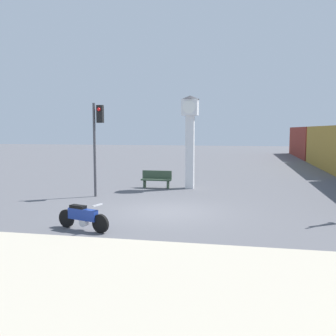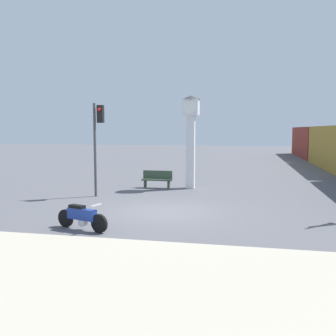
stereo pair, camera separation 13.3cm
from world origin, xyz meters
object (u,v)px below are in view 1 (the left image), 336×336
motorcycle (83,217)px  clock_tower (190,128)px  traffic_light (97,133)px  bench (157,179)px

motorcycle → clock_tower: bearing=94.6°
motorcycle → traffic_light: traffic_light is taller
traffic_light → bench: size_ratio=2.70×
traffic_light → clock_tower: bearing=41.0°
motorcycle → traffic_light: 6.40m
clock_tower → traffic_light: size_ratio=1.13×
motorcycle → traffic_light: bearing=125.0°
clock_tower → traffic_light: bearing=-139.0°
clock_tower → bench: (-1.75, -0.25, -2.70)m
motorcycle → clock_tower: (2.10, 8.94, 2.78)m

